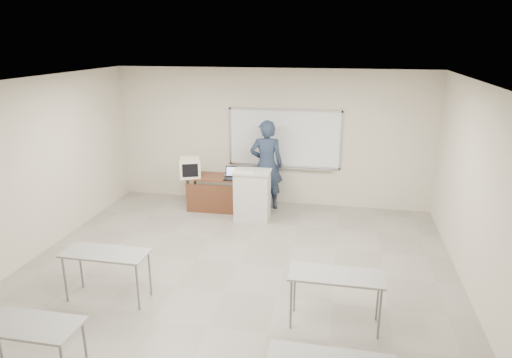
% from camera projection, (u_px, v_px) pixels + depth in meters
% --- Properties ---
extents(floor, '(7.00, 8.00, 0.01)m').
position_uv_depth(floor, '(226.00, 292.00, 6.77)').
color(floor, gray).
rests_on(floor, ground).
extents(whiteboard, '(2.48, 0.10, 1.31)m').
position_uv_depth(whiteboard, '(284.00, 139.00, 9.99)').
color(whiteboard, white).
rests_on(whiteboard, floor).
extents(student_desks, '(4.40, 2.20, 0.73)m').
position_uv_depth(student_desks, '(195.00, 301.00, 5.31)').
color(student_desks, gray).
rests_on(student_desks, floor).
extents(instructor_desk, '(1.25, 0.63, 0.75)m').
position_uv_depth(instructor_desk, '(215.00, 188.00, 9.81)').
color(instructor_desk, brown).
rests_on(instructor_desk, floor).
extents(podium, '(0.74, 0.54, 1.03)m').
position_uv_depth(podium, '(252.00, 195.00, 9.36)').
color(podium, beige).
rests_on(podium, floor).
extents(crt_monitor, '(0.44, 0.48, 0.41)m').
position_uv_depth(crt_monitor, '(190.00, 167.00, 9.77)').
color(crt_monitor, '#ECE1C6').
rests_on(crt_monitor, instructor_desk).
extents(laptop, '(0.34, 0.31, 0.25)m').
position_uv_depth(laptop, '(233.00, 176.00, 9.63)').
color(laptop, black).
rests_on(laptop, instructor_desk).
extents(mouse, '(0.12, 0.10, 0.04)m').
position_uv_depth(mouse, '(226.00, 175.00, 9.85)').
color(mouse, gray).
rests_on(mouse, instructor_desk).
extents(keyboard, '(0.41, 0.15, 0.02)m').
position_uv_depth(keyboard, '(244.00, 171.00, 9.12)').
color(keyboard, '#ECE1C6').
rests_on(keyboard, podium).
extents(presenter, '(0.79, 0.59, 1.96)m').
position_uv_depth(presenter, '(266.00, 165.00, 9.85)').
color(presenter, black).
rests_on(presenter, floor).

